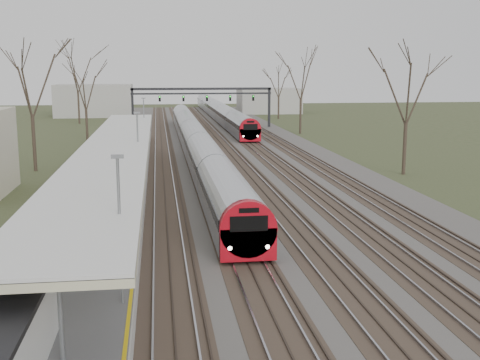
{
  "coord_description": "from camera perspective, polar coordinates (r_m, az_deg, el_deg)",
  "views": [
    {
      "loc": [
        -6.39,
        -5.45,
        8.75
      ],
      "look_at": [
        -1.41,
        30.83,
        2.0
      ],
      "focal_mm": 45.0,
      "sensor_mm": 36.0,
      "label": 1
    }
  ],
  "objects": [
    {
      "name": "train_far",
      "position": [
        108.43,
        -2.04,
        6.59
      ],
      "size": [
        2.62,
        75.21,
        3.05
      ],
      "color": "#A7AAB1",
      "rests_on": "ground"
    },
    {
      "name": "platform",
      "position": [
        43.82,
        -11.15,
        -0.61
      ],
      "size": [
        3.5,
        69.0,
        1.0
      ],
      "primitive_type": "cube",
      "color": "#9E9B93",
      "rests_on": "ground"
    },
    {
      "name": "canopy",
      "position": [
        38.83,
        -11.7,
        3.09
      ],
      "size": [
        4.1,
        50.0,
        3.11
      ],
      "color": "slate",
      "rests_on": "platform"
    },
    {
      "name": "signal_gantry",
      "position": [
        90.77,
        -3.62,
        8.0
      ],
      "size": [
        21.0,
        0.59,
        6.08
      ],
      "color": "black",
      "rests_on": "ground"
    },
    {
      "name": "train_near",
      "position": [
        63.38,
        -4.25,
        3.83
      ],
      "size": [
        2.62,
        75.21,
        3.05
      ],
      "color": "#A7AAB1",
      "rests_on": "ground"
    },
    {
      "name": "tree_west_far",
      "position": [
        54.5,
        -19.29,
        9.1
      ],
      "size": [
        5.5,
        5.5,
        11.33
      ],
      "color": "#2D231C",
      "rests_on": "ground"
    },
    {
      "name": "tree_east_far",
      "position": [
        51.67,
        15.61,
        8.44
      ],
      "size": [
        5.0,
        5.0,
        10.3
      ],
      "color": "#2D231C",
      "rests_on": "ground"
    },
    {
      "name": "track_bed",
      "position": [
        61.44,
        -1.52,
        2.31
      ],
      "size": [
        24.0,
        160.0,
        0.22
      ],
      "color": "#474442",
      "rests_on": "ground"
    }
  ]
}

